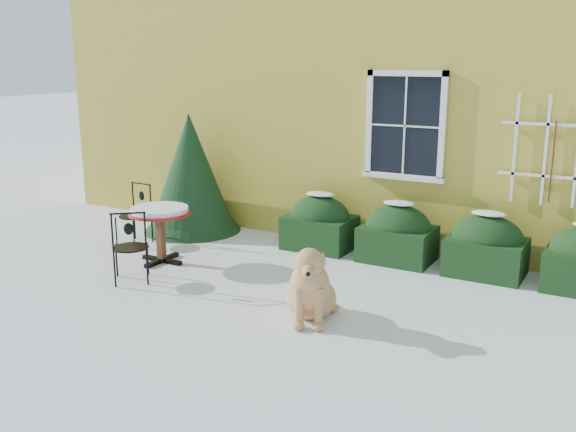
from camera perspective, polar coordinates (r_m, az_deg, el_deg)
The scene contains 8 objects.
ground at distance 8.06m, azimuth -3.55°, elevation -7.72°, with size 80.00×80.00×0.00m, color white.
house at distance 13.88m, azimuth 12.74°, elevation 14.62°, with size 12.40×8.40×6.40m.
hedge_row at distance 9.50m, azimuth 13.40°, elevation -2.14°, with size 4.95×0.80×0.91m.
evergreen_shrub at distance 11.26m, azimuth -8.62°, elevation 2.80°, with size 1.70×1.70×2.06m.
bistro_table at distance 9.59m, azimuth -11.33°, elevation -0.05°, with size 0.90×0.90×0.84m.
patio_chair_near at distance 8.87m, azimuth -13.84°, elevation -2.61°, with size 0.63×0.63×1.01m.
patio_chair_far at distance 10.75m, azimuth -13.42°, elevation 0.19°, with size 0.47×0.47×0.97m.
dog at distance 7.41m, azimuth 2.00°, elevation -6.51°, with size 0.82×1.05×0.96m.
Camera 1 is at (4.12, -6.26, 2.97)m, focal length 40.00 mm.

